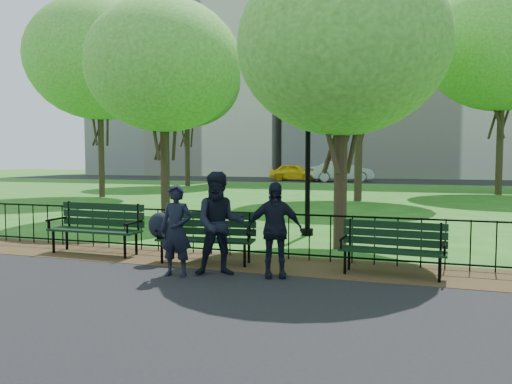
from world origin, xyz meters
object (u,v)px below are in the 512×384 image
(park_bench_right_a, at_px, (393,243))
(person_left, at_px, (176,230))
(park_bench_main, at_px, (184,229))
(tree_near_e, at_px, (342,46))
(park_bench_left_a, at_px, (98,223))
(sedan_silver, at_px, (341,171))
(lamppost, at_px, (308,153))
(tree_far_c, at_px, (360,41))
(taxi, at_px, (295,172))
(person_right, at_px, (274,230))
(person_mid, at_px, (220,224))
(tree_mid_w, at_px, (99,59))
(tree_near_w, at_px, (164,66))
(tree_far_e, at_px, (503,44))
(tree_far_w, at_px, (187,81))

(park_bench_right_a, height_order, person_left, person_left)
(park_bench_main, relative_size, tree_near_e, 0.32)
(park_bench_left_a, xyz_separation_m, sedan_silver, (0.27, 31.41, 0.19))
(lamppost, bearing_deg, park_bench_main, -110.20)
(tree_far_c, bearing_deg, lamppost, -90.25)
(taxi, bearing_deg, person_right, -161.56)
(lamppost, bearing_deg, person_mid, -95.70)
(tree_far_c, bearing_deg, person_right, -88.53)
(tree_mid_w, relative_size, person_right, 6.25)
(tree_mid_w, height_order, tree_far_c, tree_far_c)
(person_mid, bearing_deg, person_left, -179.27)
(park_bench_right_a, distance_m, tree_near_w, 10.89)
(person_right, bearing_deg, park_bench_main, 144.64)
(tree_near_e, xyz_separation_m, taxi, (-8.20, 29.69, -3.58))
(tree_near_w, height_order, person_right, tree_near_w)
(tree_near_e, xyz_separation_m, person_left, (-2.17, -3.36, -3.53))
(person_mid, bearing_deg, lamppost, 61.40)
(tree_near_w, distance_m, person_right, 10.10)
(park_bench_left_a, bearing_deg, lamppost, 47.49)
(park_bench_left_a, height_order, tree_far_e, tree_far_e)
(person_mid, bearing_deg, park_bench_main, 121.70)
(sedan_silver, bearing_deg, taxi, 64.08)
(tree_far_c, bearing_deg, person_mid, -91.93)
(person_right, bearing_deg, park_bench_left_a, 149.15)
(tree_far_w, distance_m, person_left, 26.74)
(taxi, bearing_deg, tree_far_c, -152.43)
(park_bench_left_a, relative_size, person_left, 1.31)
(tree_near_w, height_order, taxi, tree_near_w)
(park_bench_left_a, xyz_separation_m, lamppost, (3.54, 3.68, 1.42))
(tree_far_w, relative_size, person_left, 6.76)
(person_left, distance_m, sedan_silver, 32.76)
(park_bench_main, distance_m, tree_near_w, 8.78)
(tree_near_e, height_order, person_left, tree_near_e)
(tree_near_e, bearing_deg, tree_near_w, 147.04)
(tree_far_e, height_order, person_right, tree_far_e)
(tree_far_e, distance_m, person_right, 23.12)
(park_bench_main, xyz_separation_m, tree_far_e, (8.10, 20.59, 7.13))
(park_bench_right_a, distance_m, taxi, 33.24)
(person_right, bearing_deg, tree_far_e, 54.77)
(tree_mid_w, bearing_deg, person_left, -50.95)
(tree_far_e, bearing_deg, park_bench_main, -111.48)
(park_bench_left_a, bearing_deg, park_bench_right_a, 0.54)
(lamppost, bearing_deg, park_bench_right_a, -59.05)
(lamppost, relative_size, person_mid, 2.21)
(tree_near_w, bearing_deg, tree_mid_w, 137.99)
(park_bench_left_a, relative_size, tree_near_e, 0.32)
(park_bench_right_a, xyz_separation_m, lamppost, (-2.26, 3.77, 1.51))
(person_mid, bearing_deg, taxi, 78.62)
(tree_far_c, relative_size, person_left, 6.78)
(person_left, xyz_separation_m, person_mid, (0.65, 0.28, 0.10))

